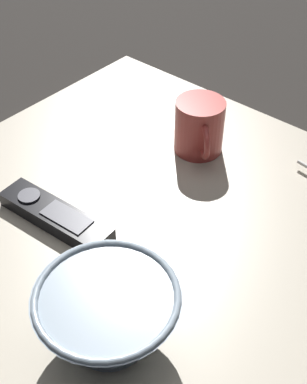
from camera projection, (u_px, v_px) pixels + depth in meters
name	position (u px, v px, depth m)	size (l,w,h in m)	color
ground_plane	(148.00, 227.00, 0.78)	(6.00, 6.00, 0.00)	black
table	(148.00, 215.00, 0.76)	(0.66, 0.62, 0.05)	#B7AD99
cereal_bowl	(108.00, 314.00, 0.55)	(0.16, 0.16, 0.08)	#8C9EAD
coffee_mug	(199.00, 127.00, 0.81)	(0.09, 0.09, 0.09)	#A53833
tv_remote_near	(55.00, 216.00, 0.71)	(0.18, 0.06, 0.03)	black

